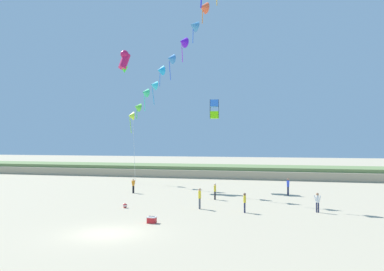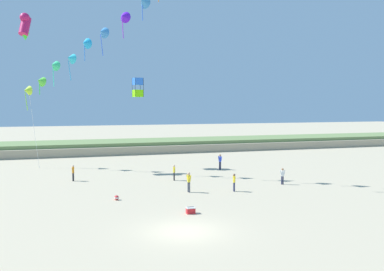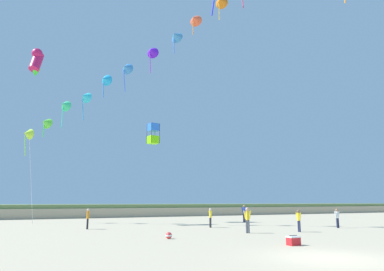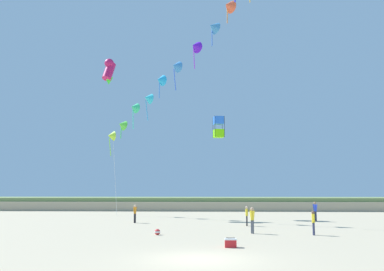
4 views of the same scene
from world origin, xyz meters
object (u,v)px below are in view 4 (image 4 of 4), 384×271
Objects in this scene: person_far_center at (252,218)px; large_kite_mid_trail at (219,127)px; large_kite_low_lead at (109,71)px; person_far_right at (315,210)px; beach_ball at (157,232)px; person_near_right at (247,214)px; person_mid_center at (313,221)px; person_far_left at (135,212)px; beach_cooler at (231,243)px.

large_kite_mid_trail reaches higher than person_far_center.
large_kite_low_lead is 1.34× the size of large_kite_mid_trail.
person_far_right reaches higher than beach_ball.
person_mid_center is at bearing -60.04° from person_near_right.
person_far_center is 4.58× the size of beach_ball.
person_far_left is at bearing -171.52° from person_far_right.
large_kite_mid_trail is at bearing 97.09° from person_far_center.
person_near_right is at bearing -36.61° from large_kite_low_lead.
person_near_right is 5.40m from person_far_center.
large_kite_mid_trail is at bearing 42.14° from person_far_left.
large_kite_mid_trail is 22.49m from beach_cooler.
large_kite_mid_trail is at bearing 102.03° from person_near_right.
person_far_left is 12.76m from large_kite_mid_trail.
person_far_right is 16.82m from beach_ball.
person_far_right is at bearing 41.78° from beach_ball.
person_mid_center is at bearing 45.58° from beach_cooler.
person_far_left is 11.97m from person_far_center.
person_near_right is 0.91× the size of person_far_center.
beach_ball is (-9.65, -0.25, -0.68)m from person_mid_center.
person_near_right is 11.82m from beach_cooler.
large_kite_low_lead is 7.95× the size of beach_ball.
person_near_right is 8.88m from beach_ball.
beach_ball is at bearing -70.95° from person_far_left.
beach_cooler reaches higher than beach_ball.
person_far_center is 2.87× the size of beach_cooler.
person_far_center is (-3.68, 0.76, 0.10)m from person_mid_center.
large_kite_low_lead is at bearing 114.61° from beach_ball.
large_kite_low_lead is 13.48m from large_kite_mid_trail.
person_far_right is 0.80× the size of large_kite_mid_trail.
large_kite_low_lead is (-13.57, 15.57, 14.60)m from person_far_center.
person_far_right reaches higher than person_far_left.
person_far_left is at bearing -59.55° from large_kite_low_lead.
person_mid_center is 15.36m from person_far_left.
person_far_center is 16.64m from large_kite_mid_trail.
beach_cooler is (11.87, -21.83, -15.34)m from large_kite_low_lead.
beach_cooler is at bearing -61.47° from large_kite_low_lead.
person_far_right is at bearing 36.60° from person_near_right.
person_near_right reaches higher than person_mid_center.
large_kite_mid_trail is at bearing 109.84° from person_mid_center.
person_mid_center is 0.69× the size of large_kite_mid_trail.
beach_cooler is at bearing -89.75° from large_kite_mid_trail.
large_kite_low_lead reaches higher than person_mid_center.
person_far_right is at bearing 8.48° from person_far_left.
beach_ball is (-4.27, 5.24, -0.03)m from beach_cooler.
person_far_left is at bearing 165.00° from person_near_right.
person_near_right is 4.16× the size of beach_ball.
person_far_right is at bearing 57.19° from person_far_center.
beach_cooler is 6.76m from beach_ball.
person_far_center is (9.03, -7.85, 0.08)m from person_far_left.
large_kite_mid_trail reaches higher than person_far_left.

